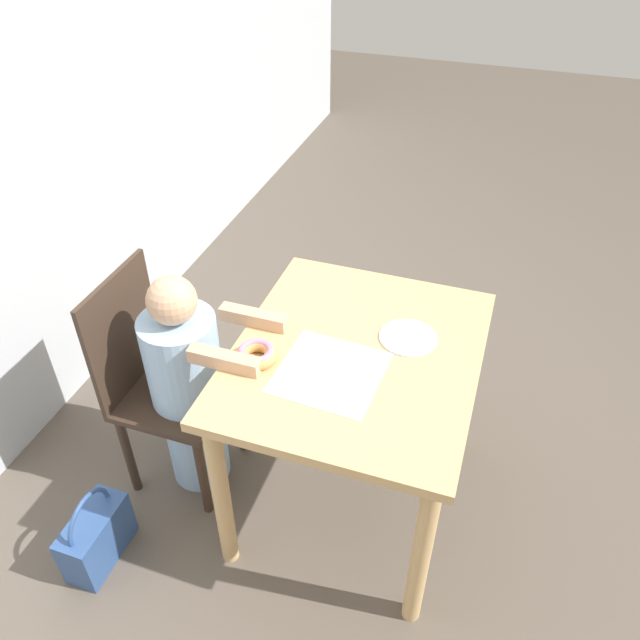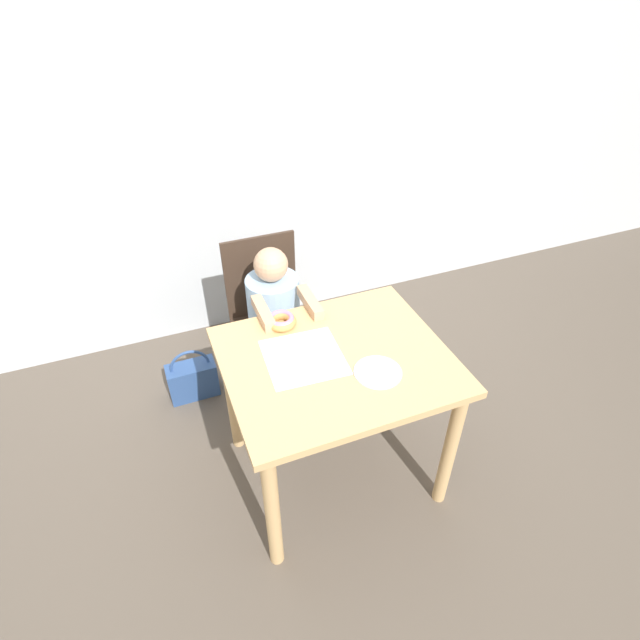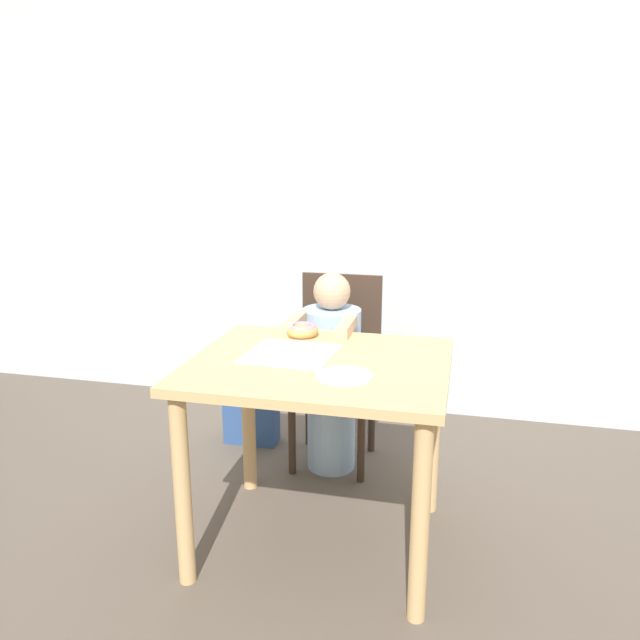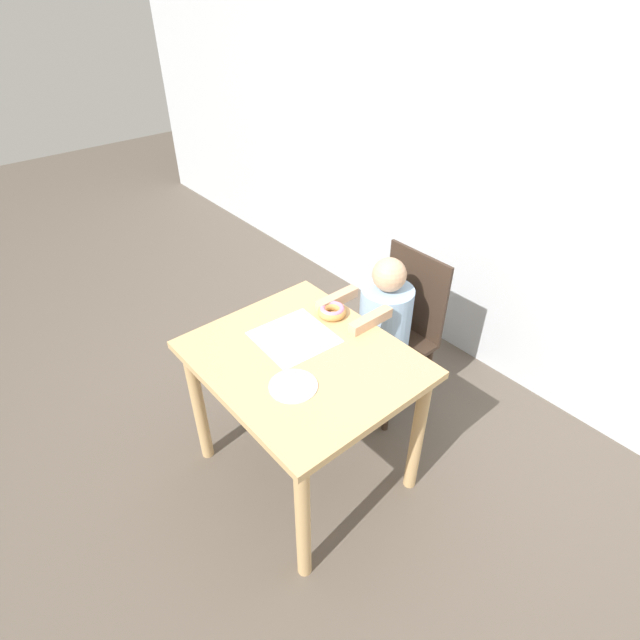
# 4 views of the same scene
# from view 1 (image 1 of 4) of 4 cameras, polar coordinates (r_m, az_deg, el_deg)

# --- Properties ---
(ground_plane) EXTENTS (12.00, 12.00, 0.00)m
(ground_plane) POSITION_cam_1_polar(r_m,az_deg,el_deg) (2.60, 2.76, -15.44)
(ground_plane) COLOR brown
(dining_table) EXTENTS (0.93, 0.79, 0.75)m
(dining_table) POSITION_cam_1_polar(r_m,az_deg,el_deg) (2.12, 3.27, -5.41)
(dining_table) COLOR tan
(dining_table) RESTS_ON ground_plane
(chair) EXTENTS (0.40, 0.38, 0.91)m
(chair) POSITION_cam_1_polar(r_m,az_deg,el_deg) (2.42, -14.35, -5.55)
(chair) COLOR #38281E
(chair) RESTS_ON ground_plane
(child_figure) EXTENTS (0.28, 0.49, 0.96)m
(child_figure) POSITION_cam_1_polar(r_m,az_deg,el_deg) (2.36, -11.89, -6.09)
(child_figure) COLOR #99BCE0
(child_figure) RESTS_ON ground_plane
(donut) EXTENTS (0.14, 0.14, 0.05)m
(donut) POSITION_cam_1_polar(r_m,az_deg,el_deg) (2.00, -5.84, -3.09)
(donut) COLOR tan
(donut) RESTS_ON dining_table
(napkin) EXTENTS (0.34, 0.34, 0.00)m
(napkin) POSITION_cam_1_polar(r_m,az_deg,el_deg) (1.96, 0.92, -4.81)
(napkin) COLOR white
(napkin) RESTS_ON dining_table
(handbag) EXTENTS (0.28, 0.13, 0.33)m
(handbag) POSITION_cam_1_polar(r_m,az_deg,el_deg) (2.47, -19.77, -18.08)
(handbag) COLOR #2D4C84
(handbag) RESTS_ON ground_plane
(plate) EXTENTS (0.19, 0.19, 0.01)m
(plate) POSITION_cam_1_polar(r_m,az_deg,el_deg) (2.10, 8.05, -1.60)
(plate) COLOR silver
(plate) RESTS_ON dining_table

